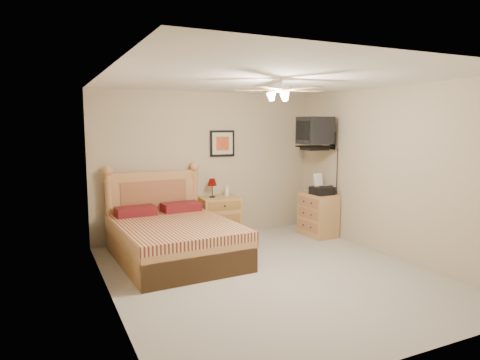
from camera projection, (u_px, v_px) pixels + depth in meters
name	position (u px, v px, depth m)	size (l,w,h in m)	color
floor	(270.00, 274.00, 5.59)	(4.50, 4.50, 0.00)	gray
ceiling	(272.00, 79.00, 5.27)	(4.00, 4.50, 0.04)	white
wall_back	(208.00, 165.00, 7.45)	(4.00, 0.04, 2.50)	tan
wall_front	(411.00, 212.00, 3.41)	(4.00, 0.04, 2.50)	tan
wall_left	(109.00, 190.00, 4.58)	(0.04, 4.50, 2.50)	tan
wall_right	(390.00, 172.00, 6.28)	(0.04, 4.50, 2.50)	tan
bed	(175.00, 215.00, 6.11)	(1.56, 2.04, 1.32)	#C38546
nightstand	(220.00, 217.00, 7.39)	(0.65, 0.49, 0.71)	#A2793E
table_lamp	(212.00, 188.00, 7.32)	(0.17, 0.17, 0.32)	#550402
lotion_bottle	(227.00, 190.00, 7.42)	(0.08, 0.08, 0.22)	silver
framed_picture	(222.00, 143.00, 7.50)	(0.46, 0.04, 0.46)	black
dresser	(318.00, 215.00, 7.51)	(0.44, 0.64, 0.75)	#A67746
fax_machine	(322.00, 184.00, 7.34)	(0.34, 0.36, 0.36)	black
magazine_lower	(310.00, 191.00, 7.61)	(0.22, 0.29, 0.03)	#B6AC94
magazine_upper	(309.00, 190.00, 7.62)	(0.22, 0.30, 0.02)	gray
wall_tv	(322.00, 133.00, 7.30)	(0.56, 0.46, 0.58)	black
ceiling_fan	(281.00, 90.00, 5.11)	(1.14, 1.14, 0.28)	silver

